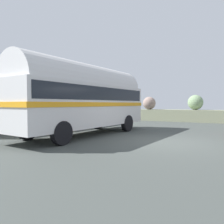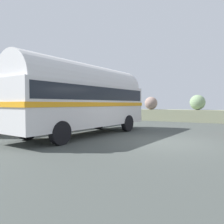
% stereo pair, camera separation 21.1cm
% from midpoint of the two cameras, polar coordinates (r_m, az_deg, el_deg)
% --- Properties ---
extents(ground, '(32.00, 26.00, 0.02)m').
position_cam_midpoint_polar(ground, '(9.60, 13.87, -7.75)').
color(ground, '#3F4441').
extents(breakwater, '(31.36, 2.25, 2.50)m').
position_cam_midpoint_polar(breakwater, '(21.12, 22.68, -0.55)').
color(breakwater, gray).
rests_on(breakwater, ground).
extents(vintage_coach, '(3.42, 8.81, 3.70)m').
position_cam_midpoint_polar(vintage_coach, '(11.45, -6.88, 4.14)').
color(vintage_coach, black).
rests_on(vintage_coach, ground).
extents(second_coach, '(3.56, 8.83, 3.70)m').
position_cam_midpoint_polar(second_coach, '(15.24, -21.23, 3.51)').
color(second_coach, black).
rests_on(second_coach, ground).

